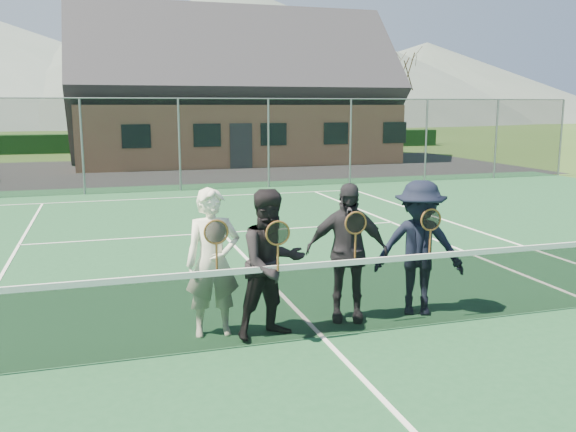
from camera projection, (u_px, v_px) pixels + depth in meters
name	position (u px, v px, depth m)	size (l,w,h in m)	color
ground	(162.00, 171.00, 26.15)	(220.00, 220.00, 0.00)	#2E4C1B
court_surface	(323.00, 339.00, 7.33)	(30.00, 30.00, 0.02)	#1C4C2B
tarmac_carpark	(63.00, 174.00, 25.00)	(40.00, 12.00, 0.01)	black
hedge_row	(142.00, 142.00, 37.34)	(40.00, 1.20, 1.10)	black
hill_centre	(238.00, 55.00, 100.50)	(120.00, 120.00, 22.00)	#526359
hill_east	(426.00, 82.00, 111.29)	(90.00, 90.00, 14.00)	#516157
court_markings	(323.00, 337.00, 7.33)	(11.03, 23.83, 0.01)	white
tennis_net	(323.00, 296.00, 7.24)	(11.68, 0.08, 1.10)	slate
perimeter_fence	(179.00, 145.00, 19.76)	(30.07, 0.07, 3.02)	slate
clubhouse	(232.00, 81.00, 30.35)	(15.60, 8.20, 7.70)	#9E6B4C
tree_c	(171.00, 56.00, 37.92)	(3.20, 3.20, 7.77)	#3A2115
tree_d	(321.00, 60.00, 40.80)	(3.20, 3.20, 7.77)	#382314
tree_e	(402.00, 62.00, 42.53)	(3.20, 3.20, 7.77)	#362113
player_a	(213.00, 263.00, 7.29)	(0.68, 0.52, 1.80)	white
player_b	(272.00, 264.00, 7.23)	(1.01, 0.86, 1.80)	black
player_c	(347.00, 252.00, 7.83)	(1.14, 0.76, 1.80)	#242328
player_d	(419.00, 248.00, 8.04)	(1.34, 1.09, 1.80)	black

